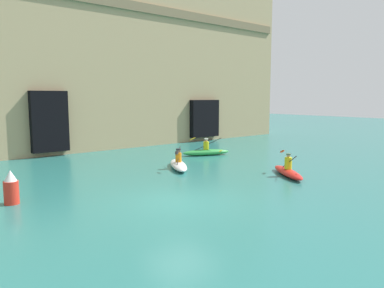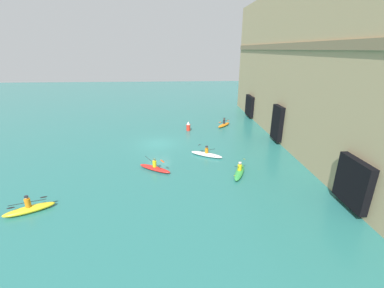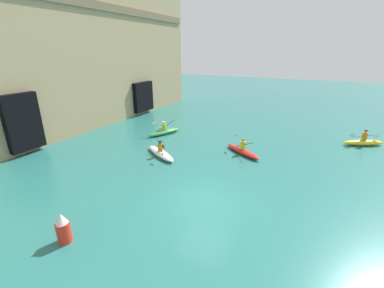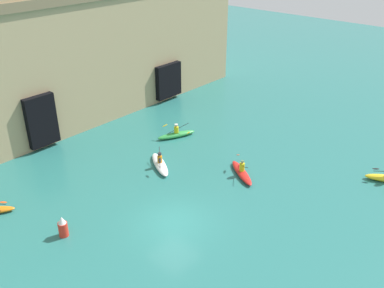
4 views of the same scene
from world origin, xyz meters
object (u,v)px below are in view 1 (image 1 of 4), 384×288
Objects in this scene: kayak_green at (206,152)px; kayak_white at (178,164)px; marker_buoy at (11,188)px; kayak_red at (288,171)px.

kayak_white is at bearing -127.75° from kayak_green.
kayak_green is at bearing 16.31° from marker_buoy.
kayak_red is 0.98× the size of kayak_green.
kayak_red is 7.36m from kayak_green.
kayak_white is 2.65× the size of marker_buoy.
kayak_green is 13.35m from marker_buoy.
kayak_red is 5.69m from kayak_white.
marker_buoy is at bearing 129.51° from kayak_white.
marker_buoy reaches higher than kayak_white.
kayak_red is 12.08m from marker_buoy.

